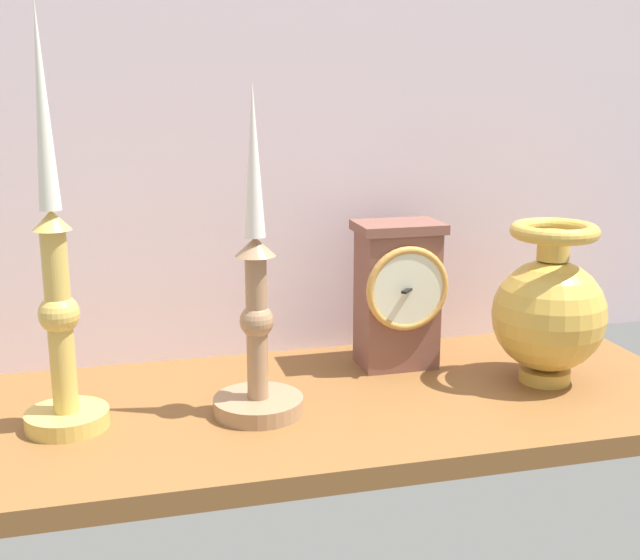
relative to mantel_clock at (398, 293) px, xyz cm
name	(u,v)px	position (x,y,z in cm)	size (l,w,h in cm)	color
ground_plane	(275,412)	(-17.55, -8.27, -10.78)	(100.00, 36.00, 2.40)	brown
back_wall	(242,106)	(-17.55, 10.23, 22.92)	(120.00, 2.00, 65.00)	silver
mantel_clock	(398,293)	(0.00, 0.00, 0.00)	(10.59, 9.28, 18.54)	brown
candlestick_tall_left	(58,301)	(-40.05, -9.36, 4.17)	(8.69, 8.69, 43.33)	#D1B053
candlestick_tall_center	(257,323)	(-19.90, -10.68, 0.68)	(9.90, 9.90, 35.68)	#A17A59
brass_vase_bulbous	(549,309)	(15.50, -9.86, -0.51)	(13.50, 13.50, 19.45)	gold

